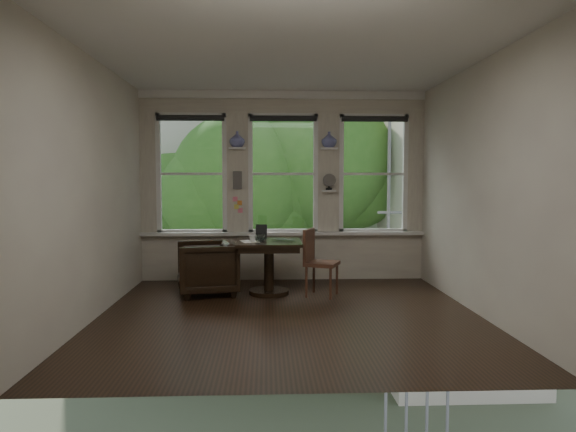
{
  "coord_description": "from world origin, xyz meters",
  "views": [
    {
      "loc": [
        -0.27,
        -5.98,
        1.6
      ],
      "look_at": [
        0.02,
        0.9,
        1.12
      ],
      "focal_mm": 32.0,
      "sensor_mm": 36.0,
      "label": 1
    }
  ],
  "objects_px": {
    "table": "(269,268)",
    "armchair_left": "(207,268)",
    "laptop": "(282,240)",
    "mug": "(253,239)",
    "side_chair_right": "(322,263)"
  },
  "relations": [
    {
      "from": "table",
      "to": "armchair_left",
      "type": "bearing_deg",
      "value": 179.59
    },
    {
      "from": "armchair_left",
      "to": "mug",
      "type": "relative_size",
      "value": 8.25
    },
    {
      "from": "table",
      "to": "laptop",
      "type": "xyz_separation_m",
      "value": [
        0.18,
        -0.01,
        0.39
      ]
    },
    {
      "from": "mug",
      "to": "armchair_left",
      "type": "bearing_deg",
      "value": 169.83
    },
    {
      "from": "armchair_left",
      "to": "laptop",
      "type": "height_order",
      "value": "laptop"
    },
    {
      "from": "laptop",
      "to": "mug",
      "type": "bearing_deg",
      "value": -140.65
    },
    {
      "from": "armchair_left",
      "to": "side_chair_right",
      "type": "bearing_deg",
      "value": 73.26
    },
    {
      "from": "laptop",
      "to": "armchair_left",
      "type": "bearing_deg",
      "value": -154.92
    },
    {
      "from": "laptop",
      "to": "mug",
      "type": "distance_m",
      "value": 0.42
    },
    {
      "from": "side_chair_right",
      "to": "laptop",
      "type": "distance_m",
      "value": 0.64
    },
    {
      "from": "laptop",
      "to": "mug",
      "type": "height_order",
      "value": "mug"
    },
    {
      "from": "table",
      "to": "side_chair_right",
      "type": "distance_m",
      "value": 0.75
    },
    {
      "from": "armchair_left",
      "to": "laptop",
      "type": "distance_m",
      "value": 1.12
    },
    {
      "from": "armchair_left",
      "to": "side_chair_right",
      "type": "height_order",
      "value": "side_chair_right"
    },
    {
      "from": "table",
      "to": "laptop",
      "type": "relative_size",
      "value": 2.8
    }
  ]
}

